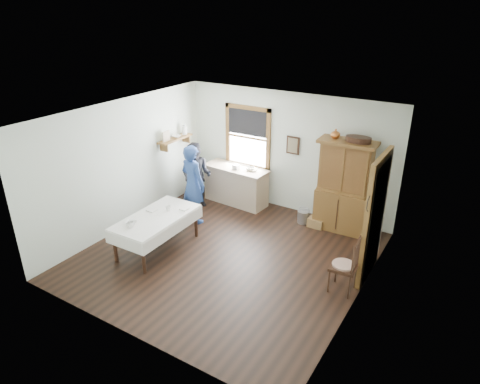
% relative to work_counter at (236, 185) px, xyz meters
% --- Properties ---
extents(room, '(5.01, 5.01, 2.70)m').
position_rel_work_counter_xyz_m(room, '(1.11, -2.12, 0.90)').
color(room, black).
rests_on(room, ground).
extents(window, '(1.18, 0.07, 1.48)m').
position_rel_work_counter_xyz_m(window, '(0.11, 0.34, 1.19)').
color(window, white).
rests_on(window, room).
extents(doorway, '(0.09, 1.14, 2.22)m').
position_rel_work_counter_xyz_m(doorway, '(3.56, -1.27, 0.72)').
color(doorway, '#4F4538').
rests_on(doorway, room).
extents(wall_shelf, '(0.24, 1.00, 0.44)m').
position_rel_work_counter_xyz_m(wall_shelf, '(-1.26, -0.58, 1.13)').
color(wall_shelf, brown).
rests_on(wall_shelf, room).
extents(framed_picture, '(0.30, 0.04, 0.40)m').
position_rel_work_counter_xyz_m(framed_picture, '(1.26, 0.34, 1.10)').
color(framed_picture, '#371E13').
rests_on(framed_picture, room).
extents(rug_beater, '(0.01, 0.27, 0.27)m').
position_rel_work_counter_xyz_m(rug_beater, '(3.56, -1.82, 1.27)').
color(rug_beater, black).
rests_on(rug_beater, room).
extents(work_counter, '(1.60, 0.70, 0.89)m').
position_rel_work_counter_xyz_m(work_counter, '(0.00, 0.00, 0.00)').
color(work_counter, tan).
rests_on(work_counter, room).
extents(china_hutch, '(1.16, 0.58, 1.95)m').
position_rel_work_counter_xyz_m(china_hutch, '(2.57, 0.03, 0.53)').
color(china_hutch, brown).
rests_on(china_hutch, room).
extents(dining_table, '(0.95, 1.77, 0.70)m').
position_rel_work_counter_xyz_m(dining_table, '(-0.18, -2.59, -0.10)').
color(dining_table, white).
rests_on(dining_table, room).
extents(spindle_chair, '(0.50, 0.50, 1.01)m').
position_rel_work_counter_xyz_m(spindle_chair, '(3.33, -2.00, 0.06)').
color(spindle_chair, '#371E13').
rests_on(spindle_chair, room).
extents(pail, '(0.27, 0.27, 0.28)m').
position_rel_work_counter_xyz_m(pail, '(1.81, -0.12, -0.31)').
color(pail, '#96989D').
rests_on(pail, room).
extents(wicker_basket, '(0.34, 0.24, 0.20)m').
position_rel_work_counter_xyz_m(wicker_basket, '(2.12, -0.15, -0.35)').
color(wicker_basket, '#9C7746').
rests_on(wicker_basket, room).
extents(woman_blue, '(0.65, 0.49, 1.61)m').
position_rel_work_counter_xyz_m(woman_blue, '(-0.28, -1.28, 0.36)').
color(woman_blue, navy).
rests_on(woman_blue, room).
extents(figure_dark, '(0.80, 0.68, 1.42)m').
position_rel_work_counter_xyz_m(figure_dark, '(-0.70, -0.61, 0.26)').
color(figure_dark, black).
rests_on(figure_dark, room).
extents(table_cup_a, '(0.14, 0.14, 0.10)m').
position_rel_work_counter_xyz_m(table_cup_a, '(-0.28, -3.15, 0.31)').
color(table_cup_a, white).
rests_on(table_cup_a, dining_table).
extents(table_cup_b, '(0.12, 0.12, 0.10)m').
position_rel_work_counter_xyz_m(table_cup_b, '(-0.14, -2.27, 0.30)').
color(table_cup_b, white).
rests_on(table_cup_b, dining_table).
extents(table_bowl, '(0.27, 0.27, 0.05)m').
position_rel_work_counter_xyz_m(table_bowl, '(-0.36, -3.05, 0.28)').
color(table_bowl, white).
rests_on(table_bowl, dining_table).
extents(counter_book, '(0.25, 0.29, 0.02)m').
position_rel_work_counter_xyz_m(counter_book, '(0.30, 0.02, 0.46)').
color(counter_book, '#7E7154').
rests_on(counter_book, work_counter).
extents(counter_bowl, '(0.23, 0.23, 0.06)m').
position_rel_work_counter_xyz_m(counter_bowl, '(0.36, 0.03, 0.48)').
color(counter_bowl, white).
rests_on(counter_bowl, work_counter).
extents(shelf_bowl, '(0.22, 0.22, 0.05)m').
position_rel_work_counter_xyz_m(shelf_bowl, '(-1.26, -0.57, 1.15)').
color(shelf_bowl, white).
rests_on(shelf_bowl, wall_shelf).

